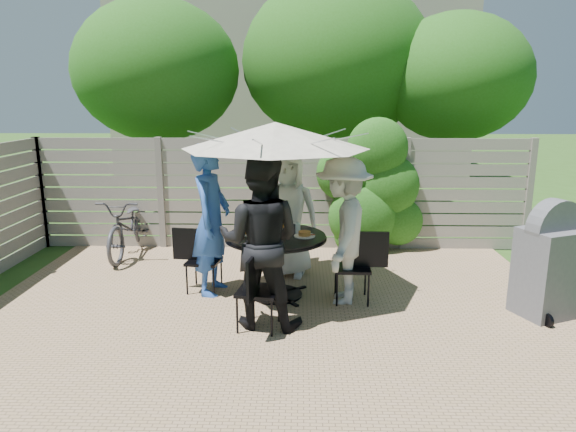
{
  "coord_description": "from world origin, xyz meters",
  "views": [
    {
      "loc": [
        0.31,
        -5.26,
        2.49
      ],
      "look_at": [
        0.15,
        1.07,
        1.01
      ],
      "focal_mm": 32.0,
      "sensor_mm": 36.0,
      "label": 1
    }
  ],
  "objects_px": {
    "chair_left": "(203,273)",
    "glass_back": "(272,224)",
    "person_front": "(260,242)",
    "coffee_cup": "(287,226)",
    "person_left": "(211,220)",
    "syrup_jug": "(272,228)",
    "glass_left": "(253,231)",
    "bbq_grill": "(551,264)",
    "patio_table": "(276,254)",
    "plate_right": "(305,235)",
    "chair_right": "(353,281)",
    "plate_back": "(281,226)",
    "chair_front": "(258,306)",
    "chair_back": "(289,252)",
    "glass_right": "(298,228)",
    "bicycle": "(129,226)",
    "person_back": "(288,214)",
    "person_right": "(343,231)",
    "plate_left": "(248,232)",
    "plate_front": "(270,241)",
    "umbrella": "(275,136)"
  },
  "relations": [
    {
      "from": "syrup_jug",
      "to": "bicycle",
      "type": "bearing_deg",
      "value": 144.82
    },
    {
      "from": "glass_left",
      "to": "bbq_grill",
      "type": "height_order",
      "value": "bbq_grill"
    },
    {
      "from": "chair_back",
      "to": "person_back",
      "type": "bearing_deg",
      "value": -1.76
    },
    {
      "from": "chair_front",
      "to": "person_right",
      "type": "distance_m",
      "value": 1.42
    },
    {
      "from": "glass_right",
      "to": "patio_table",
      "type": "bearing_deg",
      "value": -166.8
    },
    {
      "from": "patio_table",
      "to": "plate_left",
      "type": "bearing_deg",
      "value": 171.2
    },
    {
      "from": "chair_back",
      "to": "umbrella",
      "type": "bearing_deg",
      "value": -1.97
    },
    {
      "from": "chair_right",
      "to": "plate_back",
      "type": "distance_m",
      "value": 1.17
    },
    {
      "from": "person_back",
      "to": "plate_right",
      "type": "distance_m",
      "value": 0.91
    },
    {
      "from": "person_front",
      "to": "syrup_jug",
      "type": "relative_size",
      "value": 12.01
    },
    {
      "from": "chair_right",
      "to": "plate_left",
      "type": "bearing_deg",
      "value": -7.62
    },
    {
      "from": "glass_left",
      "to": "person_right",
      "type": "bearing_deg",
      "value": -3.3
    },
    {
      "from": "chair_back",
      "to": "glass_back",
      "type": "bearing_deg",
      "value": -10.4
    },
    {
      "from": "patio_table",
      "to": "glass_right",
      "type": "bearing_deg",
      "value": 13.2
    },
    {
      "from": "patio_table",
      "to": "person_right",
      "type": "distance_m",
      "value": 0.9
    },
    {
      "from": "person_left",
      "to": "glass_back",
      "type": "distance_m",
      "value": 0.77
    },
    {
      "from": "person_left",
      "to": "syrup_jug",
      "type": "distance_m",
      "value": 0.78
    },
    {
      "from": "person_left",
      "to": "plate_left",
      "type": "height_order",
      "value": "person_left"
    },
    {
      "from": "chair_right",
      "to": "glass_back",
      "type": "xyz_separation_m",
      "value": [
        -1.02,
        0.42,
        0.61
      ]
    },
    {
      "from": "chair_back",
      "to": "plate_right",
      "type": "xyz_separation_m",
      "value": [
        0.21,
        -1.01,
        0.54
      ]
    },
    {
      "from": "syrup_jug",
      "to": "bbq_grill",
      "type": "xyz_separation_m",
      "value": [
        3.21,
        -0.54,
        -0.26
      ]
    },
    {
      "from": "chair_left",
      "to": "glass_back",
      "type": "bearing_deg",
      "value": 15.31
    },
    {
      "from": "patio_table",
      "to": "plate_right",
      "type": "relative_size",
      "value": 5.44
    },
    {
      "from": "chair_back",
      "to": "chair_right",
      "type": "relative_size",
      "value": 1.09
    },
    {
      "from": "chair_back",
      "to": "glass_right",
      "type": "distance_m",
      "value": 1.07
    },
    {
      "from": "chair_front",
      "to": "syrup_jug",
      "type": "bearing_deg",
      "value": 3.99
    },
    {
      "from": "patio_table",
      "to": "syrup_jug",
      "type": "height_order",
      "value": "syrup_jug"
    },
    {
      "from": "plate_right",
      "to": "syrup_jug",
      "type": "distance_m",
      "value": 0.43
    },
    {
      "from": "chair_right",
      "to": "coffee_cup",
      "type": "height_order",
      "value": "coffee_cup"
    },
    {
      "from": "person_left",
      "to": "coffee_cup",
      "type": "xyz_separation_m",
      "value": [
        0.95,
        0.08,
        -0.09
      ]
    },
    {
      "from": "glass_back",
      "to": "coffee_cup",
      "type": "relative_size",
      "value": 1.17
    },
    {
      "from": "person_right",
      "to": "syrup_jug",
      "type": "xyz_separation_m",
      "value": [
        -0.87,
        0.19,
        -0.02
      ]
    },
    {
      "from": "glass_right",
      "to": "bicycle",
      "type": "height_order",
      "value": "bicycle"
    },
    {
      "from": "glass_left",
      "to": "coffee_cup",
      "type": "xyz_separation_m",
      "value": [
        0.41,
        0.27,
        -0.01
      ]
    },
    {
      "from": "person_front",
      "to": "coffee_cup",
      "type": "bearing_deg",
      "value": -95.44
    },
    {
      "from": "person_left",
      "to": "person_front",
      "type": "xyz_separation_m",
      "value": [
        0.69,
        -0.95,
        -0.0
      ]
    },
    {
      "from": "person_right",
      "to": "glass_right",
      "type": "bearing_deg",
      "value": -100.42
    },
    {
      "from": "umbrella",
      "to": "person_front",
      "type": "distance_m",
      "value": 1.36
    },
    {
      "from": "chair_right",
      "to": "syrup_jug",
      "type": "bearing_deg",
      "value": -10.39
    },
    {
      "from": "person_front",
      "to": "person_right",
      "type": "bearing_deg",
      "value": -135.0
    },
    {
      "from": "plate_back",
      "to": "syrup_jug",
      "type": "height_order",
      "value": "syrup_jug"
    },
    {
      "from": "glass_left",
      "to": "coffee_cup",
      "type": "height_order",
      "value": "glass_left"
    },
    {
      "from": "chair_front",
      "to": "plate_front",
      "type": "distance_m",
      "value": 0.83
    },
    {
      "from": "patio_table",
      "to": "coffee_cup",
      "type": "relative_size",
      "value": 11.78
    },
    {
      "from": "plate_front",
      "to": "coffee_cup",
      "type": "relative_size",
      "value": 2.17
    },
    {
      "from": "chair_left",
      "to": "person_front",
      "type": "height_order",
      "value": "person_front"
    },
    {
      "from": "chair_right",
      "to": "plate_back",
      "type": "relative_size",
      "value": 3.48
    },
    {
      "from": "person_front",
      "to": "coffee_cup",
      "type": "relative_size",
      "value": 16.01
    },
    {
      "from": "person_back",
      "to": "chair_right",
      "type": "distance_m",
      "value": 1.41
    },
    {
      "from": "umbrella",
      "to": "glass_left",
      "type": "xyz_separation_m",
      "value": [
        -0.27,
        -0.06,
        -1.15
      ]
    }
  ]
}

